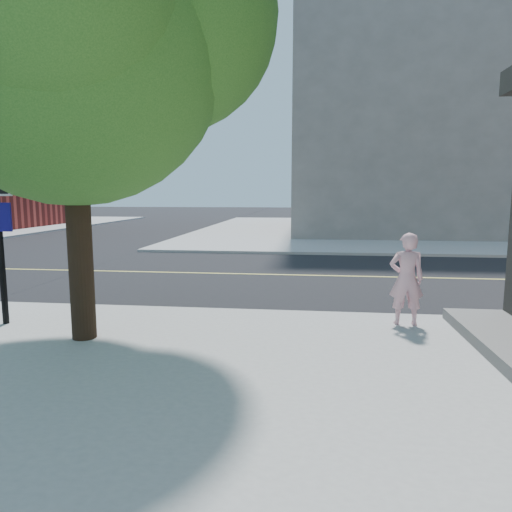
# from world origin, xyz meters

# --- Properties ---
(ground) EXTENTS (140.00, 140.00, 0.00)m
(ground) POSITION_xyz_m (0.00, 0.00, 0.00)
(ground) COLOR black
(ground) RESTS_ON ground
(road_ew) EXTENTS (140.00, 9.00, 0.01)m
(road_ew) POSITION_xyz_m (0.00, 4.50, 0.01)
(road_ew) COLOR black
(road_ew) RESTS_ON ground
(sidewalk_ne) EXTENTS (29.00, 25.00, 0.12)m
(sidewalk_ne) POSITION_xyz_m (13.50, 21.50, 0.06)
(sidewalk_ne) COLOR #9E9E9C
(sidewalk_ne) RESTS_ON ground
(filler_ne) EXTENTS (18.00, 16.00, 14.00)m
(filler_ne) POSITION_xyz_m (14.00, 22.00, 7.12)
(filler_ne) COLOR slate
(filler_ne) RESTS_ON sidewalk_ne
(man_on_phone) EXTENTS (0.59, 0.39, 1.60)m
(man_on_phone) POSITION_xyz_m (7.63, -0.71, 0.92)
(man_on_phone) COLOR #E0A1AC
(man_on_phone) RESTS_ON sidewalk_se
(street_tree) EXTENTS (5.67, 5.15, 7.52)m
(street_tree) POSITION_xyz_m (2.60, -2.07, 4.97)
(street_tree) COLOR black
(street_tree) RESTS_ON sidewalk_se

